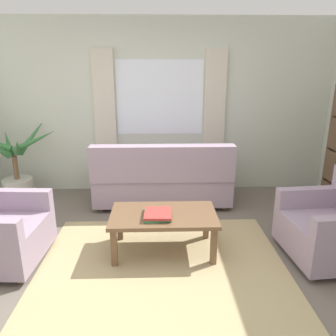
# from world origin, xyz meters

# --- Properties ---
(ground_plane) EXTENTS (6.24, 6.24, 0.00)m
(ground_plane) POSITION_xyz_m (0.00, 0.00, 0.00)
(ground_plane) COLOR #6B6056
(wall_back) EXTENTS (5.32, 0.12, 2.60)m
(wall_back) POSITION_xyz_m (0.00, 2.26, 1.30)
(wall_back) COLOR beige
(wall_back) RESTS_ON ground_plane
(window_with_curtains) EXTENTS (1.98, 0.07, 1.40)m
(window_with_curtains) POSITION_xyz_m (0.00, 2.18, 1.45)
(window_with_curtains) COLOR white
(area_rug) EXTENTS (2.43, 1.96, 0.01)m
(area_rug) POSITION_xyz_m (0.00, 0.00, 0.01)
(area_rug) COLOR tan
(area_rug) RESTS_ON ground_plane
(couch) EXTENTS (1.90, 0.82, 0.92)m
(couch) POSITION_xyz_m (0.03, 1.56, 0.37)
(couch) COLOR #998499
(couch) RESTS_ON ground_plane
(armchair_right) EXTENTS (0.89, 0.90, 0.88)m
(armchair_right) POSITION_xyz_m (1.75, 0.10, 0.35)
(armchair_right) COLOR #998499
(armchair_right) RESTS_ON ground_plane
(coffee_table) EXTENTS (1.10, 0.64, 0.44)m
(coffee_table) POSITION_xyz_m (0.02, 0.27, 0.38)
(coffee_table) COLOR brown
(coffee_table) RESTS_ON ground_plane
(book_stack_on_table) EXTENTS (0.29, 0.32, 0.05)m
(book_stack_on_table) POSITION_xyz_m (-0.05, 0.20, 0.47)
(book_stack_on_table) COLOR #387F4C
(book_stack_on_table) RESTS_ON coffee_table
(potted_plant) EXTENTS (1.31, 1.00, 1.17)m
(potted_plant) POSITION_xyz_m (-2.08, 1.75, 0.43)
(potted_plant) COLOR #B7B2A8
(potted_plant) RESTS_ON ground_plane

